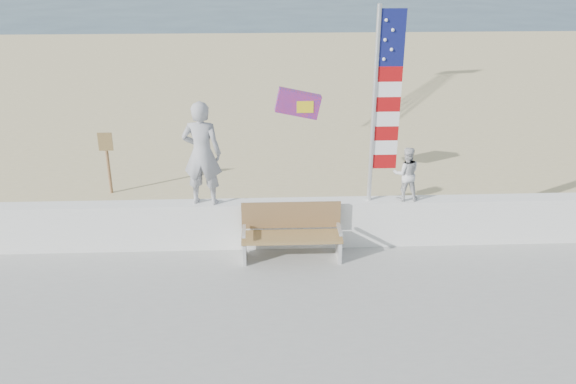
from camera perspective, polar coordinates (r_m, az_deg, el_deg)
name	(u,v)px	position (r m, az deg, el deg)	size (l,w,h in m)	color
ground	(280,313)	(10.01, -0.73, -11.25)	(220.00, 220.00, 0.00)	#294353
sand	(271,137)	(18.14, -1.59, 5.13)	(90.00, 40.00, 0.08)	#CAB986
seawall	(277,223)	(11.42, -1.05, -2.94)	(30.00, 0.35, 0.90)	white
adult	(202,154)	(10.93, -8.06, 3.58)	(0.70, 0.46, 1.91)	#97979C
child	(406,174)	(11.33, 11.00, 1.69)	(0.49, 0.39, 1.02)	silver
bench	(292,231)	(10.99, 0.33, -3.69)	(1.80, 0.57, 1.00)	olive
flag	(382,99)	(10.79, 8.76, 8.61)	(0.50, 0.08, 3.50)	silver
parafoil_kite	(299,104)	(13.69, 1.05, 8.27)	(1.05, 0.28, 0.72)	red
sign	(107,158)	(14.41, -16.55, 3.09)	(0.32, 0.07, 1.46)	olive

